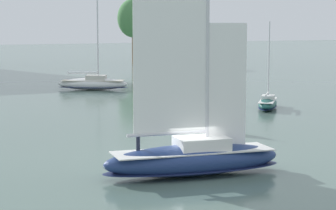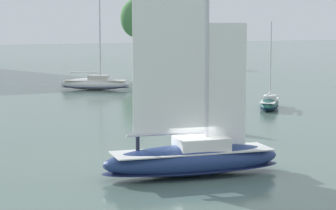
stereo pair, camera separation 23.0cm
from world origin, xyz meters
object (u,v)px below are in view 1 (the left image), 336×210
Objects in this scene: channel_buoy at (237,125)px; tree_shore_left at (133,18)px; sailboat_moored_mid_channel at (268,103)px; sailboat_main at (193,155)px; sailboat_moored_near_marina at (93,83)px.

tree_shore_left is at bearing 72.89° from channel_buoy.
sailboat_moored_mid_channel is 4.45× the size of channel_buoy.
channel_buoy is (8.48, 9.54, -0.35)m from sailboat_main.
sailboat_main is at bearing -132.06° from sailboat_moored_mid_channel.
sailboat_main reaches higher than channel_buoy.
tree_shore_left reaches higher than channel_buoy.
channel_buoy is at bearing -107.11° from tree_shore_left.
sailboat_moored_near_marina is at bearing 111.47° from sailboat_moored_mid_channel.
sailboat_main reaches higher than sailboat_moored_near_marina.
channel_buoy is (-23.35, -75.85, -7.82)m from tree_shore_left.
sailboat_moored_mid_channel is at bearing 47.94° from sailboat_main.
sailboat_moored_mid_channel reaches higher than channel_buoy.
channel_buoy is at bearing 48.35° from sailboat_main.
sailboat_moored_mid_channel is at bearing 47.57° from channel_buoy.
sailboat_moored_near_marina reaches higher than sailboat_moored_mid_channel.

